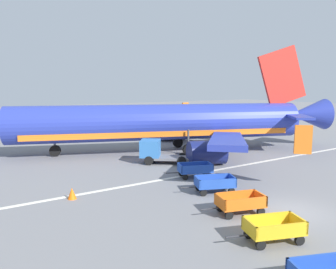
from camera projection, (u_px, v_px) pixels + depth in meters
ground_plane at (294, 212)px, 18.71m from camera, size 220.00×220.00×0.00m
apron_stripe at (191, 174)px, 26.51m from camera, size 120.00×0.36×0.01m
airplane at (169, 123)px, 35.25m from camera, size 36.28×29.56×11.34m
baggage_cart_second_in_row at (274, 229)px, 15.04m from camera, size 3.59×2.17×1.07m
baggage_cart_third_in_row at (240, 203)px, 18.35m from camera, size 3.61×2.09×1.07m
baggage_cart_fourth_in_row at (215, 184)px, 21.97m from camera, size 3.56×2.26×1.07m
baggage_cart_far_end at (195, 170)px, 25.62m from camera, size 3.58×2.21×1.07m
service_truck_beside_carts at (156, 151)px, 30.30m from camera, size 4.62×4.19×2.10m
traffic_cone_near_plane at (72, 193)px, 20.75m from camera, size 0.54×0.54×0.71m
traffic_cone_mid_apron at (187, 170)px, 26.57m from camera, size 0.55×0.55×0.73m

